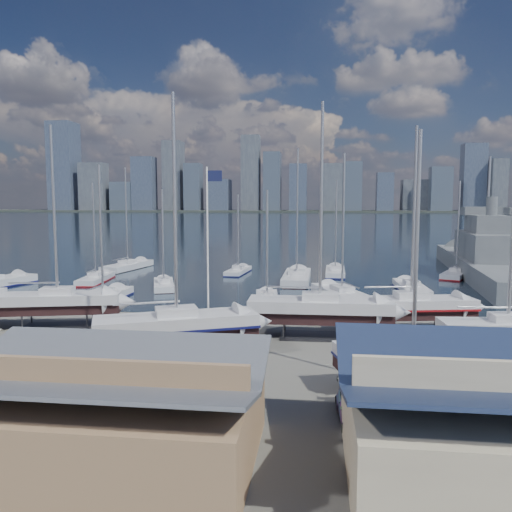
# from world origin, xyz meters

# --- Properties ---
(ground) EXTENTS (1400.00, 1400.00, 0.00)m
(ground) POSITION_xyz_m (0.00, -10.00, 0.00)
(ground) COLOR #605E59
(ground) RESTS_ON ground
(water) EXTENTS (1400.00, 600.00, 0.40)m
(water) POSITION_xyz_m (0.00, 300.00, -0.15)
(water) COLOR #171F35
(water) RESTS_ON ground
(far_shore) EXTENTS (1400.00, 80.00, 2.20)m
(far_shore) POSITION_xyz_m (0.00, 560.00, 1.10)
(far_shore) COLOR #2D332D
(far_shore) RESTS_ON ground
(skyline) EXTENTS (639.14, 43.80, 107.69)m
(skyline) POSITION_xyz_m (-7.83, 553.76, 39.09)
(skyline) COLOR #475166
(skyline) RESTS_ON far_shore
(shed_grey) EXTENTS (12.60, 8.40, 4.17)m
(shed_grey) POSITION_xyz_m (0.00, -26.00, 2.15)
(shed_grey) COLOR #8C6B4C
(shed_grey) RESTS_ON ground
(sailboat_cradle_2) EXTENTS (10.36, 5.03, 16.27)m
(sailboat_cradle_2) POSITION_xyz_m (-12.69, -6.09, 2.09)
(sailboat_cradle_2) COLOR #2D2D33
(sailboat_cradle_2) RESTS_ON ground
(sailboat_cradle_3) EXTENTS (10.87, 6.92, 17.00)m
(sailboat_cradle_3) POSITION_xyz_m (-0.73, -12.92, 2.12)
(sailboat_cradle_3) COLOR #2D2D33
(sailboat_cradle_3) RESTS_ON ground
(sailboat_cradle_4) EXTENTS (10.80, 3.20, 17.42)m
(sailboat_cradle_4) POSITION_xyz_m (8.56, -6.66, 2.15)
(sailboat_cradle_4) COLOR #2D2D33
(sailboat_cradle_4) RESTS_ON ground
(sailboat_cradle_5) EXTENTS (8.85, 4.65, 13.93)m
(sailboat_cradle_5) POSITION_xyz_m (13.56, -16.64, 1.96)
(sailboat_cradle_5) COLOR #2D2D33
(sailboat_cradle_5) RESTS_ON ground
(sailboat_cradle_6) EXTENTS (10.20, 4.58, 15.93)m
(sailboat_cradle_6) POSITION_xyz_m (15.64, -4.42, 2.07)
(sailboat_cradle_6) COLOR #2D2D33
(sailboat_cradle_6) RESTS_ON ground
(sailboat_cradle_7) EXTENTS (8.67, 3.13, 14.02)m
(sailboat_cradle_7) POSITION_xyz_m (20.55, -10.73, 1.98)
(sailboat_cradle_7) COLOR #2D2D33
(sailboat_cradle_7) RESTS_ON ground
(sailboat_moored_1) EXTENTS (3.50, 9.14, 13.32)m
(sailboat_moored_1) POSITION_xyz_m (-19.98, 16.61, 0.31)
(sailboat_moored_1) COLOR black
(sailboat_moored_1) RESTS_ON water
(sailboat_moored_2) EXTENTS (4.80, 11.12, 16.25)m
(sailboat_moored_2) POSITION_xyz_m (-20.58, 29.06, 0.32)
(sailboat_moored_2) COLOR black
(sailboat_moored_2) RESTS_ON water
(sailboat_moored_3) EXTENTS (2.93, 9.85, 14.65)m
(sailboat_moored_3) POSITION_xyz_m (-13.51, 4.30, 0.31)
(sailboat_moored_3) COLOR black
(sailboat_moored_3) RESTS_ON water
(sailboat_moored_4) EXTENTS (4.74, 8.46, 12.32)m
(sailboat_moored_4) POSITION_xyz_m (-9.88, 13.21, 0.33)
(sailboat_moored_4) COLOR black
(sailboat_moored_4) RESTS_ON water
(sailboat_moored_5) EXTENTS (2.98, 8.13, 11.89)m
(sailboat_moored_5) POSITION_xyz_m (-3.00, 26.60, 0.31)
(sailboat_moored_5) COLOR black
(sailboat_moored_5) RESTS_ON water
(sailboat_moored_6) EXTENTS (3.15, 8.22, 11.99)m
(sailboat_moored_6) POSITION_xyz_m (3.29, 5.80, 0.31)
(sailboat_moored_6) COLOR black
(sailboat_moored_6) RESTS_ON water
(sailboat_moored_7) EXTENTS (3.44, 11.83, 17.81)m
(sailboat_moored_7) POSITION_xyz_m (5.72, 20.07, 0.33)
(sailboat_moored_7) COLOR black
(sailboat_moored_7) RESTS_ON water
(sailboat_moored_8) EXTENTS (2.94, 9.46, 14.03)m
(sailboat_moored_8) POSITION_xyz_m (10.88, 27.05, 0.31)
(sailboat_moored_8) COLOR black
(sailboat_moored_8) RESTS_ON water
(sailboat_moored_9) EXTENTS (6.63, 10.92, 15.96)m
(sailboat_moored_9) POSITION_xyz_m (10.96, 8.75, 0.32)
(sailboat_moored_9) COLOR black
(sailboat_moored_9) RESTS_ON water
(sailboat_moored_10) EXTENTS (2.91, 9.69, 14.39)m
(sailboat_moored_10) POSITION_xyz_m (19.06, 14.31, 0.31)
(sailboat_moored_10) COLOR black
(sailboat_moored_10) RESTS_ON water
(sailboat_moored_11) EXTENTS (6.27, 9.41, 13.74)m
(sailboat_moored_11) POSITION_xyz_m (27.35, 26.92, 0.31)
(sailboat_moored_11) COLOR black
(sailboat_moored_11) RESTS_ON water
(naval_ship_east) EXTENTS (11.97, 46.15, 18.11)m
(naval_ship_east) POSITION_xyz_m (31.60, 28.61, 1.66)
(naval_ship_east) COLOR #575B61
(naval_ship_east) RESTS_ON water
(car_a) EXTENTS (2.37, 4.55, 1.48)m
(car_a) POSITION_xyz_m (-8.48, -19.09, 0.74)
(car_a) COLOR gray
(car_a) RESTS_ON ground
(car_b) EXTENTS (5.10, 2.84, 1.59)m
(car_b) POSITION_xyz_m (-0.71, -20.61, 0.80)
(car_b) COLOR gray
(car_b) RESTS_ON ground
(car_c) EXTENTS (4.10, 6.33, 1.62)m
(car_c) POSITION_xyz_m (0.45, -19.64, 0.81)
(car_c) COLOR gray
(car_c) RESTS_ON ground
(car_d) EXTENTS (2.31, 5.06, 1.43)m
(car_d) POSITION_xyz_m (10.37, -21.59, 0.72)
(car_d) COLOR gray
(car_d) RESTS_ON ground
(flagpole) EXTENTS (1.11, 0.12, 12.62)m
(flagpole) POSITION_xyz_m (0.77, -9.82, 7.30)
(flagpole) COLOR white
(flagpole) RESTS_ON ground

